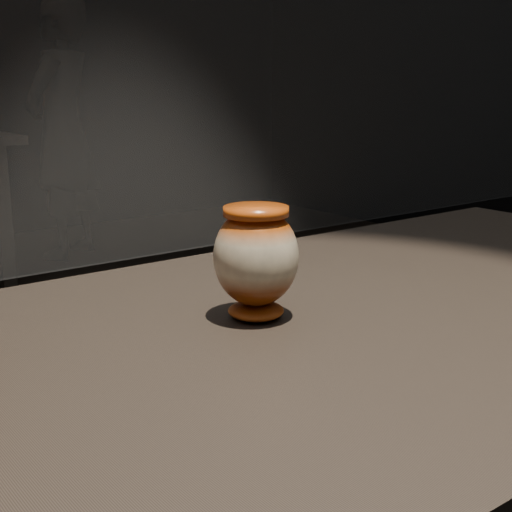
{
  "coord_description": "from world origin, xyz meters",
  "views": [
    {
      "loc": [
        -0.5,
        -0.67,
        1.21
      ],
      "look_at": [
        0.05,
        0.06,
        0.99
      ],
      "focal_mm": 50.0,
      "sensor_mm": 36.0,
      "label": 1
    }
  ],
  "objects": [
    {
      "name": "main_vase",
      "position": [
        0.05,
        0.06,
        0.98
      ],
      "size": [
        0.14,
        0.14,
        0.15
      ],
      "rotation": [
        0.0,
        0.0,
        0.32
      ],
      "color": "#6F2C09",
      "rests_on": "display_plinth"
    },
    {
      "name": "visitor",
      "position": [
        1.42,
        4.03,
        0.88
      ],
      "size": [
        0.76,
        0.72,
        1.75
      ],
      "primitive_type": "imported",
      "rotation": [
        0.0,
        0.0,
        3.78
      ],
      "color": "black",
      "rests_on": "ground"
    }
  ]
}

